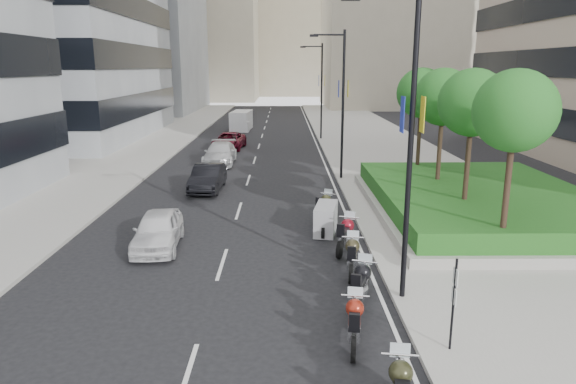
{
  "coord_description": "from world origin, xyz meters",
  "views": [
    {
      "loc": [
        0.73,
        -13.29,
        6.89
      ],
      "look_at": [
        0.89,
        6.67,
        2.0
      ],
      "focal_mm": 32.0,
      "sensor_mm": 36.0,
      "label": 1
    }
  ],
  "objects_px": {
    "motorcycle_1": "(354,322)",
    "motorcycle_4": "(346,234)",
    "lamp_post_0": "(406,134)",
    "car_b": "(208,178)",
    "car_d": "(229,141)",
    "delivery_van": "(241,121)",
    "car_c": "(220,153)",
    "motorcycle_2": "(361,285)",
    "car_a": "(158,230)",
    "motorcycle_3": "(352,256)",
    "motorcycle_6": "(324,206)",
    "motorcycle_5": "(326,219)",
    "lamp_post_1": "(340,98)",
    "lamp_post_2": "(320,86)",
    "parking_sign": "(454,300)"
  },
  "relations": [
    {
      "from": "lamp_post_2",
      "to": "parking_sign",
      "type": "relative_size",
      "value": 3.6
    },
    {
      "from": "lamp_post_2",
      "to": "parking_sign",
      "type": "xyz_separation_m",
      "value": [
        0.66,
        -38.0,
        -3.61
      ]
    },
    {
      "from": "lamp_post_0",
      "to": "motorcycle_4",
      "type": "relative_size",
      "value": 3.92
    },
    {
      "from": "motorcycle_3",
      "to": "delivery_van",
      "type": "relative_size",
      "value": 0.45
    },
    {
      "from": "car_d",
      "to": "delivery_van",
      "type": "bearing_deg",
      "value": 95.02
    },
    {
      "from": "car_a",
      "to": "lamp_post_2",
      "type": "bearing_deg",
      "value": 70.47
    },
    {
      "from": "motorcycle_3",
      "to": "car_c",
      "type": "relative_size",
      "value": 0.44
    },
    {
      "from": "motorcycle_3",
      "to": "delivery_van",
      "type": "xyz_separation_m",
      "value": [
        -7.06,
        40.79,
        0.36
      ]
    },
    {
      "from": "car_c",
      "to": "car_a",
      "type": "bearing_deg",
      "value": -90.96
    },
    {
      "from": "motorcycle_5",
      "to": "car_b",
      "type": "distance_m",
      "value": 9.87
    },
    {
      "from": "motorcycle_5",
      "to": "car_c",
      "type": "distance_m",
      "value": 17.22
    },
    {
      "from": "lamp_post_0",
      "to": "car_b",
      "type": "height_order",
      "value": "lamp_post_0"
    },
    {
      "from": "motorcycle_4",
      "to": "car_b",
      "type": "height_order",
      "value": "car_b"
    },
    {
      "from": "car_d",
      "to": "delivery_van",
      "type": "distance_m",
      "value": 13.53
    },
    {
      "from": "motorcycle_5",
      "to": "car_a",
      "type": "height_order",
      "value": "car_a"
    },
    {
      "from": "motorcycle_3",
      "to": "motorcycle_6",
      "type": "distance_m",
      "value": 6.57
    },
    {
      "from": "lamp_post_0",
      "to": "parking_sign",
      "type": "bearing_deg",
      "value": -77.67
    },
    {
      "from": "motorcycle_6",
      "to": "car_d",
      "type": "height_order",
      "value": "car_d"
    },
    {
      "from": "motorcycle_2",
      "to": "motorcycle_4",
      "type": "relative_size",
      "value": 0.99
    },
    {
      "from": "car_a",
      "to": "delivery_van",
      "type": "relative_size",
      "value": 0.82
    },
    {
      "from": "motorcycle_2",
      "to": "motorcycle_6",
      "type": "relative_size",
      "value": 1.12
    },
    {
      "from": "motorcycle_1",
      "to": "car_c",
      "type": "height_order",
      "value": "car_c"
    },
    {
      "from": "delivery_van",
      "to": "motorcycle_3",
      "type": "bearing_deg",
      "value": -75.74
    },
    {
      "from": "lamp_post_0",
      "to": "motorcycle_2",
      "type": "xyz_separation_m",
      "value": [
        -1.14,
        -0.25,
        -4.44
      ]
    },
    {
      "from": "lamp_post_1",
      "to": "car_d",
      "type": "xyz_separation_m",
      "value": [
        -8.12,
        12.37,
        -4.36
      ]
    },
    {
      "from": "lamp_post_0",
      "to": "car_b",
      "type": "distance_m",
      "value": 16.81
    },
    {
      "from": "car_b",
      "to": "motorcycle_2",
      "type": "bearing_deg",
      "value": -63.55
    },
    {
      "from": "motorcycle_3",
      "to": "motorcycle_6",
      "type": "xyz_separation_m",
      "value": [
        -0.45,
        6.56,
        -0.03
      ]
    },
    {
      "from": "lamp_post_1",
      "to": "parking_sign",
      "type": "distance_m",
      "value": 20.33
    },
    {
      "from": "motorcycle_2",
      "to": "car_d",
      "type": "relative_size",
      "value": 0.45
    },
    {
      "from": "lamp_post_0",
      "to": "car_c",
      "type": "xyz_separation_m",
      "value": [
        -8.05,
        22.5,
        -4.3
      ]
    },
    {
      "from": "motorcycle_1",
      "to": "car_d",
      "type": "distance_m",
      "value": 32.49
    },
    {
      "from": "lamp_post_0",
      "to": "motorcycle_6",
      "type": "xyz_separation_m",
      "value": [
        -1.55,
        8.67,
        -4.48
      ]
    },
    {
      "from": "car_c",
      "to": "car_d",
      "type": "height_order",
      "value": "car_c"
    },
    {
      "from": "motorcycle_1",
      "to": "car_b",
      "type": "distance_m",
      "value": 17.82
    },
    {
      "from": "lamp_post_2",
      "to": "car_c",
      "type": "xyz_separation_m",
      "value": [
        -8.05,
        -12.5,
        -4.3
      ]
    },
    {
      "from": "motorcycle_2",
      "to": "car_b",
      "type": "bearing_deg",
      "value": 43.61
    },
    {
      "from": "motorcycle_2",
      "to": "motorcycle_3",
      "type": "xyz_separation_m",
      "value": [
        0.04,
        2.36,
        -0.02
      ]
    },
    {
      "from": "motorcycle_4",
      "to": "car_a",
      "type": "bearing_deg",
      "value": 107.26
    },
    {
      "from": "motorcycle_4",
      "to": "motorcycle_6",
      "type": "distance_m",
      "value": 4.33
    },
    {
      "from": "lamp_post_2",
      "to": "car_a",
      "type": "xyz_separation_m",
      "value": [
        -8.33,
        -30.24,
        -4.35
      ]
    },
    {
      "from": "motorcycle_6",
      "to": "car_b",
      "type": "xyz_separation_m",
      "value": [
        -6.21,
        5.6,
        0.15
      ]
    },
    {
      "from": "motorcycle_4",
      "to": "motorcycle_3",
      "type": "bearing_deg",
      "value": -160.93
    },
    {
      "from": "motorcycle_4",
      "to": "car_b",
      "type": "bearing_deg",
      "value": 54.46
    },
    {
      "from": "motorcycle_1",
      "to": "motorcycle_4",
      "type": "bearing_deg",
      "value": 3.7
    },
    {
      "from": "motorcycle_4",
      "to": "delivery_van",
      "type": "distance_m",
      "value": 39.19
    },
    {
      "from": "lamp_post_1",
      "to": "motorcycle_1",
      "type": "relative_size",
      "value": 4.07
    },
    {
      "from": "motorcycle_6",
      "to": "lamp_post_2",
      "type": "bearing_deg",
      "value": 21.29
    },
    {
      "from": "car_a",
      "to": "car_b",
      "type": "xyz_separation_m",
      "value": [
        0.57,
        9.51,
        0.02
      ]
    },
    {
      "from": "motorcycle_5",
      "to": "car_a",
      "type": "distance_m",
      "value": 6.91
    }
  ]
}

